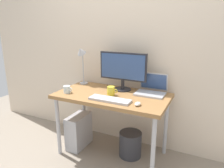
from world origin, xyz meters
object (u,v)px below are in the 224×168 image
mouse (138,104)px  computer_tower (79,131)px  desk_lamp (81,57)px  wastebasket (130,144)px  keyboard (110,100)px  glass_cup (67,89)px  coffee_mug (111,91)px  laptop (151,89)px  monitor (123,69)px  desk (112,100)px

mouse → computer_tower: 1.00m
desk_lamp → wastebasket: bearing=-11.8°
keyboard → glass_cup: glass_cup is taller
glass_cup → computer_tower: 0.60m
coffee_mug → computer_tower: size_ratio=0.29×
keyboard → laptop: bearing=52.8°
desk_lamp → mouse: desk_lamp is taller
laptop → monitor: bearing=-176.8°
desk → desk_lamp: desk_lamp is taller
monitor → computer_tower: (-0.49, -0.24, -0.80)m
desk → computer_tower: 0.65m
laptop → mouse: bearing=-92.2°
mouse → coffee_mug: bearing=155.3°
wastebasket → mouse: bearing=-57.8°
monitor → keyboard: bearing=-85.9°
desk → coffee_mug: size_ratio=10.42×
keyboard → wastebasket: (0.15, 0.24, -0.61)m
desk_lamp → desk: bearing=-21.2°
monitor → desk: bearing=-101.5°
computer_tower → glass_cup: bearing=-105.8°
keyboard → mouse: size_ratio=4.89×
computer_tower → wastebasket: computer_tower is taller
monitor → glass_cup: size_ratio=5.00×
laptop → desk: bearing=-150.1°
keyboard → coffee_mug: coffee_mug is taller
keyboard → computer_tower: (-0.52, 0.16, -0.55)m
mouse → wastebasket: bearing=122.2°
monitor → keyboard: size_ratio=1.30×
mouse → coffee_mug: size_ratio=0.75×
desk → keyboard: size_ratio=2.85×
mouse → monitor: bearing=129.4°
glass_cup → wastebasket: size_ratio=0.38×
computer_tower → wastebasket: bearing=7.3°
laptop → keyboard: bearing=-127.2°
monitor → glass_cup: monitor is taller
laptop → computer_tower: size_ratio=0.76×
desk → laptop: size_ratio=3.92×
monitor → computer_tower: 0.96m
laptop → mouse: laptop is taller
desk_lamp → keyboard: 0.80m
desk_lamp → coffee_mug: desk_lamp is taller
desk → desk_lamp: size_ratio=2.52×
monitor → desk_lamp: desk_lamp is taller
mouse → wastebasket: 0.68m
coffee_mug → wastebasket: size_ratio=0.40×
keyboard → coffee_mug: (-0.07, 0.17, 0.04)m
laptop → desk_lamp: desk_lamp is taller
laptop → desk_lamp: 0.96m
coffee_mug → computer_tower: coffee_mug is taller
laptop → wastebasket: (-0.17, -0.17, -0.66)m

